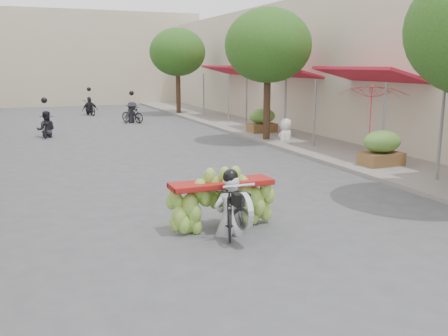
# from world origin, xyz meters

# --- Properties ---
(sidewalk_right) EXTENTS (4.00, 60.00, 0.12)m
(sidewalk_right) POSITION_xyz_m (7.00, 15.00, 0.06)
(sidewalk_right) COLOR gray
(sidewalk_right) RESTS_ON ground
(shophouse_row_right) EXTENTS (9.77, 40.00, 6.00)m
(shophouse_row_right) POSITION_xyz_m (11.99, 14.00, 3.00)
(shophouse_row_right) COLOR #BEB59E
(shophouse_row_right) RESTS_ON ground
(far_building) EXTENTS (20.00, 6.00, 7.00)m
(far_building) POSITION_xyz_m (0.00, 38.00, 3.50)
(far_building) COLOR #BFB197
(far_building) RESTS_ON ground
(street_tree_mid) EXTENTS (3.40, 3.40, 5.25)m
(street_tree_mid) POSITION_xyz_m (5.40, 14.00, 3.78)
(street_tree_mid) COLOR #3A2719
(street_tree_mid) RESTS_ON ground
(street_tree_far) EXTENTS (3.40, 3.40, 5.25)m
(street_tree_far) POSITION_xyz_m (5.40, 26.00, 3.78)
(street_tree_far) COLOR #3A2719
(street_tree_far) RESTS_ON ground
(produce_crate_mid) EXTENTS (1.20, 0.88, 1.16)m
(produce_crate_mid) POSITION_xyz_m (6.20, 8.00, 0.71)
(produce_crate_mid) COLOR brown
(produce_crate_mid) RESTS_ON ground
(produce_crate_far) EXTENTS (1.20, 0.88, 1.16)m
(produce_crate_far) POSITION_xyz_m (6.20, 16.00, 0.71)
(produce_crate_far) COLOR brown
(produce_crate_far) RESTS_ON ground
(banana_motorbike) EXTENTS (2.20, 1.84, 2.08)m
(banana_motorbike) POSITION_xyz_m (-0.29, 4.46, 0.70)
(banana_motorbike) COLOR black
(banana_motorbike) RESTS_ON ground
(market_umbrella) EXTENTS (2.41, 2.41, 1.91)m
(market_umbrella) POSITION_xyz_m (6.01, 8.31, 2.55)
(market_umbrella) COLOR red
(market_umbrella) RESTS_ON ground
(pedestrian) EXTENTS (0.98, 0.92, 1.71)m
(pedestrian) POSITION_xyz_m (6.02, 13.53, 0.98)
(pedestrian) COLOR white
(pedestrian) RESTS_ON ground
(bg_motorbike_a) EXTENTS (0.86, 1.62, 1.95)m
(bg_motorbike_a) POSITION_xyz_m (-2.75, 18.81, 0.75)
(bg_motorbike_a) COLOR black
(bg_motorbike_a) RESTS_ON ground
(bg_motorbike_b) EXTENTS (1.24, 1.52, 1.95)m
(bg_motorbike_b) POSITION_xyz_m (1.80, 22.67, 0.87)
(bg_motorbike_b) COLOR black
(bg_motorbike_b) RESTS_ON ground
(bg_motorbike_c) EXTENTS (1.05, 1.66, 1.95)m
(bg_motorbike_c) POSITION_xyz_m (0.25, 27.75, 0.80)
(bg_motorbike_c) COLOR black
(bg_motorbike_c) RESTS_ON ground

